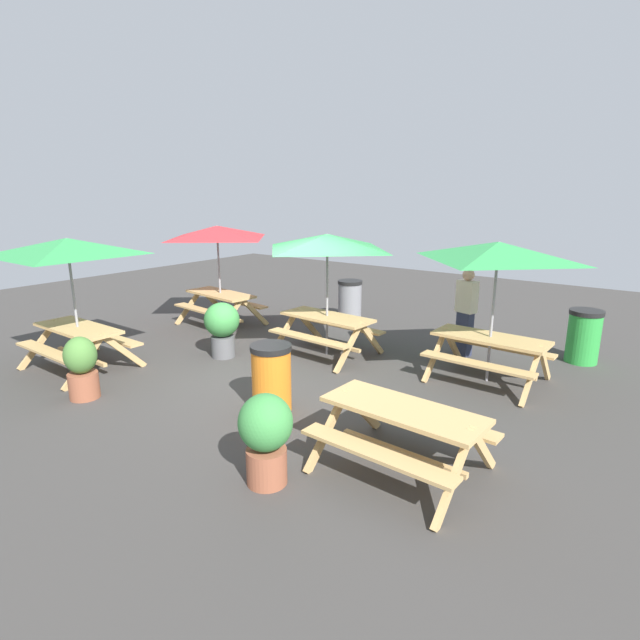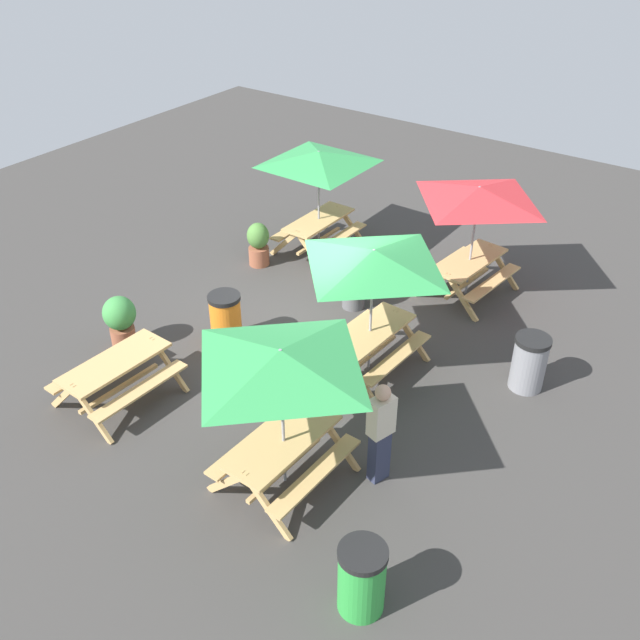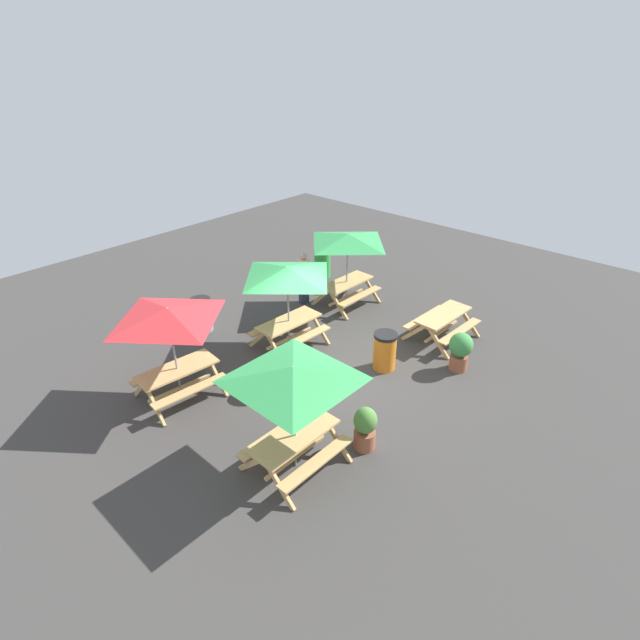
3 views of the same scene
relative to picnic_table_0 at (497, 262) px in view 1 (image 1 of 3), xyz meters
name	(u,v)px [view 1 (image 1 of 3)]	position (x,y,z in m)	size (l,w,h in m)	color
ground_plane	(277,373)	(3.06, 1.80, -1.99)	(24.00, 24.00, 0.00)	#3D3A38
picnic_table_0	(497,262)	(0.00, 0.00, 0.00)	(2.07, 2.07, 2.34)	tan
picnic_table_1	(327,251)	(2.96, 0.44, 0.00)	(2.12, 2.12, 2.34)	tan
picnic_table_2	(69,257)	(6.01, 3.66, 0.00)	(2.83, 2.83, 2.34)	tan
picnic_table_3	(402,424)	(-0.11, 3.30, -1.43)	(1.86, 1.61, 0.81)	tan
picnic_table_4	(217,240)	(6.21, 0.14, 0.00)	(2.22, 2.22, 2.34)	tan
trash_bin_green	(584,336)	(-1.08, -1.97, -1.49)	(0.59, 0.59, 0.98)	green
trash_bin_orange	(272,378)	(2.12, 2.96, -1.49)	(0.59, 0.59, 0.98)	orange
trash_bin_gray	(350,300)	(4.01, -1.99, -1.49)	(0.59, 0.59, 0.98)	gray
potted_plant_0	(222,326)	(4.45, 1.73, -1.38)	(0.66, 0.66, 1.05)	#59595B
potted_plant_1	(82,367)	(4.72, 4.33, -1.49)	(0.47, 0.47, 0.97)	#935138
potted_plant_2	(266,434)	(0.94, 4.38, -1.42)	(0.58, 0.58, 1.02)	#935138
person_standing	(466,310)	(0.81, -1.05, -1.10)	(0.41, 0.31, 1.67)	#2D334C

